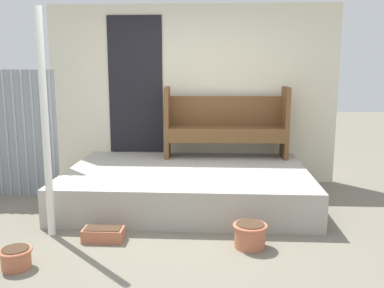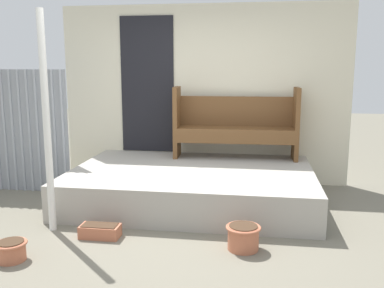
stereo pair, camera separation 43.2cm
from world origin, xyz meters
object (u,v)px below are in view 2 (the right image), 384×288
object	(u,v)px
flower_pot_middle	(243,236)
planter_box_rect	(100,231)
flower_pot_left	(11,250)
support_post	(47,124)
bench	(235,122)

from	to	relation	value
flower_pot_middle	planter_box_rect	world-z (taller)	flower_pot_middle
flower_pot_left	planter_box_rect	bearing A→B (deg)	46.27
support_post	flower_pot_middle	xyz separation A→B (m)	(2.03, -0.20, -1.01)
support_post	bench	world-z (taller)	support_post
flower_pot_left	planter_box_rect	distance (m)	0.87
planter_box_rect	support_post	bearing A→B (deg)	167.86
support_post	flower_pot_middle	distance (m)	2.28
bench	planter_box_rect	size ratio (longest dim) A/B	4.31
flower_pot_middle	planter_box_rect	size ratio (longest dim) A/B	0.84
support_post	planter_box_rect	bearing A→B (deg)	-12.14
flower_pot_left	flower_pot_middle	world-z (taller)	flower_pot_middle
bench	planter_box_rect	distance (m)	2.58
support_post	flower_pot_left	xyz separation A→B (m)	(-0.02, -0.75, -1.04)
flower_pot_left	bench	bearing A→B (deg)	55.51
support_post	bench	distance (m)	2.68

